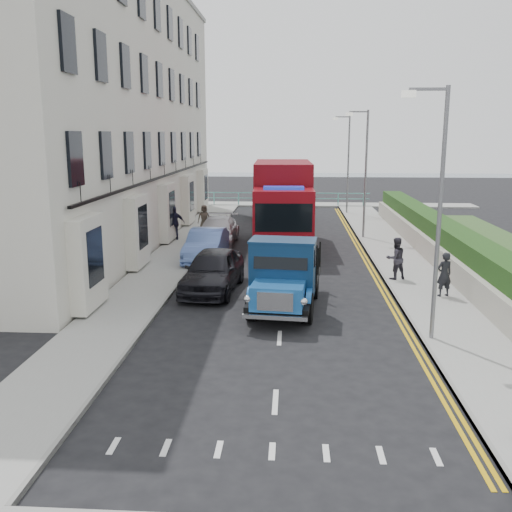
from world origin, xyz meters
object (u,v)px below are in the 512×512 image
Objects in this scene: lamp_mid at (364,167)px; red_lorry at (283,203)px; pedestrian_east_near at (444,274)px; lamp_near at (436,201)px; bedford_lorry at (283,280)px; lamp_far at (347,159)px; parked_car_front at (213,270)px.

lamp_mid is 5.30m from red_lorry.
pedestrian_east_near is (1.53, -11.72, -3.08)m from lamp_mid.
lamp_near reaches higher than bedford_lorry.
lamp_near is 4.41× the size of pedestrian_east_near.
lamp_mid reaches higher than pedestrian_east_near.
bedford_lorry is at bearing -106.75° from lamp_mid.
lamp_far is 1.52× the size of parked_car_front.
lamp_near is 1.52× the size of parked_car_front.
parked_car_front is at bearing -107.80° from lamp_far.
pedestrian_east_near is (1.53, -21.72, -3.08)m from lamp_far.
red_lorry is at bearing -149.82° from lamp_mid.
parked_car_front is (-6.78, -11.10, -3.21)m from lamp_mid.
pedestrian_east_near is at bearing 0.66° from parked_car_front.
lamp_far reaches higher than bedford_lorry.
lamp_far is at bearing 77.08° from parked_car_front.
bedford_lorry is at bearing 150.58° from lamp_near.
parked_car_front is (-6.78, 4.90, -3.21)m from lamp_near.
pedestrian_east_near is at bearing 70.40° from lamp_near.
lamp_near is 5.49m from pedestrian_east_near.
lamp_near is 16.00m from lamp_mid.
lamp_mid is 14.57m from bedford_lorry.
parked_car_front is at bearing 144.16° from lamp_near.
lamp_near is at bearing 51.28° from pedestrian_east_near.
lamp_far is at bearing -105.09° from pedestrian_east_near.
lamp_near is at bearing -30.96° from parked_car_front.
bedford_lorry is at bearing 0.04° from pedestrian_east_near.
lamp_far is at bearing 85.99° from bedford_lorry.
lamp_mid is 12.21m from pedestrian_east_near.
parked_car_front is (-2.44, -8.58, -1.52)m from red_lorry.
lamp_mid is at bearing -101.70° from pedestrian_east_near.
lamp_mid is at bearing 28.63° from red_lorry.
pedestrian_east_near is at bearing -85.98° from lamp_far.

